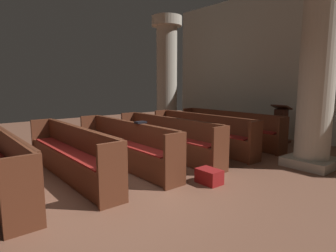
{
  "coord_description": "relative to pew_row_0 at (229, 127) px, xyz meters",
  "views": [
    {
      "loc": [
        3.91,
        -2.16,
        1.66
      ],
      "look_at": [
        -0.77,
        1.71,
        0.75
      ],
      "focal_mm": 30.27,
      "sensor_mm": 36.0,
      "label": 1
    }
  ],
  "objects": [
    {
      "name": "ground_plane",
      "position": [
        0.97,
        -4.05,
        -0.48
      ],
      "size": [
        19.2,
        19.2,
        0.0
      ],
      "primitive_type": "plane",
      "color": "brown"
    },
    {
      "name": "pew_row_3",
      "position": [
        0.0,
        -3.33,
        0.0
      ],
      "size": [
        3.22,
        0.46,
        0.89
      ],
      "color": "brown",
      "rests_on": "ground"
    },
    {
      "name": "pillar_far_side",
      "position": [
        -2.38,
        -0.26,
        1.48
      ],
      "size": [
        0.96,
        0.96,
        3.77
      ],
      "color": "#B6AD9A",
      "rests_on": "ground"
    },
    {
      "name": "lectern",
      "position": [
        0.83,
        1.26,
        -0.03
      ],
      "size": [
        0.48,
        0.45,
        1.08
      ],
      "color": "#411E13",
      "rests_on": "ground"
    },
    {
      "name": "hymn_book",
      "position": [
        0.31,
        -3.13,
        0.43
      ],
      "size": [
        0.15,
        0.21,
        0.04
      ],
      "primitive_type": "cube",
      "color": "black",
      "rests_on": "pew_row_3"
    },
    {
      "name": "kneeler_box_red",
      "position": [
        1.8,
        -2.77,
        -0.36
      ],
      "size": [
        0.41,
        0.29,
        0.24
      ],
      "primitive_type": "cube",
      "color": "maroon",
      "rests_on": "ground"
    },
    {
      "name": "pew_row_2",
      "position": [
        0.0,
        -2.22,
        0.0
      ],
      "size": [
        3.22,
        0.46,
        0.89
      ],
      "color": "brown",
      "rests_on": "ground"
    },
    {
      "name": "pillar_aisle_side",
      "position": [
        2.43,
        -0.43,
        1.48
      ],
      "size": [
        0.96,
        0.96,
        3.77
      ],
      "color": "#B6AD9A",
      "rests_on": "ground"
    },
    {
      "name": "pew_row_1",
      "position": [
        0.0,
        -1.11,
        0.0
      ],
      "size": [
        3.22,
        0.46,
        0.89
      ],
      "color": "brown",
      "rests_on": "ground"
    },
    {
      "name": "pew_row_0",
      "position": [
        0.0,
        0.0,
        0.0
      ],
      "size": [
        3.22,
        0.47,
        0.89
      ],
      "color": "brown",
      "rests_on": "ground"
    },
    {
      "name": "pew_row_4",
      "position": [
        0.0,
        -4.43,
        0.0
      ],
      "size": [
        3.22,
        0.46,
        0.89
      ],
      "color": "brown",
      "rests_on": "ground"
    },
    {
      "name": "back_wall",
      "position": [
        0.97,
        2.03,
        1.77
      ],
      "size": [
        10.0,
        0.16,
        4.5
      ],
      "primitive_type": "cube",
      "color": "beige",
      "rests_on": "ground"
    }
  ]
}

